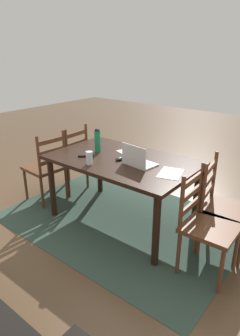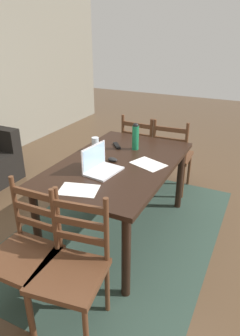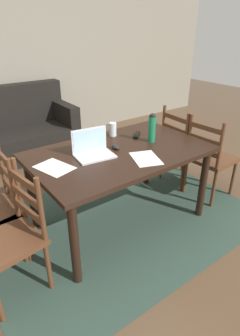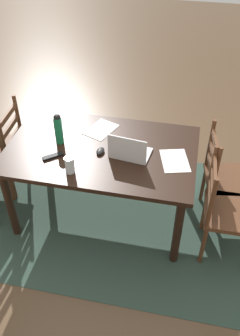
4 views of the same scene
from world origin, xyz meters
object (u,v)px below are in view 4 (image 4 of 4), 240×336
(chair_left_near, at_px, (227,179))
(laptop, at_px, (129,151))
(dining_table, at_px, (102,157))
(chair_right_near, at_px, (0,147))
(tv_remote, at_px, (53,156))
(chair_left_far, at_px, (227,211))
(drinking_glass, at_px, (70,165))
(computer_mouse, at_px, (100,151))
(water_bottle, at_px, (58,128))

(chair_left_near, relative_size, laptop, 2.75)
(dining_table, distance_m, chair_right_near, 1.13)
(chair_left_near, height_order, tv_remote, chair_left_near)
(chair_left_far, xyz_separation_m, laptop, (0.84, -0.14, 0.37))
(dining_table, relative_size, chair_right_near, 1.68)
(chair_left_far, relative_size, drinking_glass, 6.94)
(chair_left_far, relative_size, computer_mouse, 9.50)
(dining_table, bearing_deg, laptop, 166.59)
(chair_left_far, bearing_deg, drinking_glass, 6.37)
(chair_right_near, height_order, tv_remote, chair_right_near)
(dining_table, bearing_deg, chair_right_near, -10.46)
(chair_left_near, distance_m, computer_mouse, 1.16)
(water_bottle, xyz_separation_m, tv_remote, (-0.01, 0.21, -0.13))
(laptop, height_order, tv_remote, laptop)
(laptop, bearing_deg, chair_right_near, -11.01)
(drinking_glass, bearing_deg, chair_left_near, -156.98)
(chair_right_near, relative_size, chair_left_near, 1.00)
(tv_remote, bearing_deg, chair_right_near, -158.26)
(dining_table, distance_m, laptop, 0.30)
(dining_table, relative_size, water_bottle, 5.74)
(drinking_glass, bearing_deg, chair_right_near, -30.24)
(dining_table, relative_size, chair_left_far, 1.68)
(dining_table, distance_m, computer_mouse, 0.12)
(computer_mouse, bearing_deg, chair_right_near, -4.22)
(chair_left_near, bearing_deg, laptop, 16.75)
(drinking_glass, xyz_separation_m, tv_remote, (0.19, -0.14, -0.06))
(laptop, xyz_separation_m, computer_mouse, (0.24, -0.00, -0.04))
(dining_table, distance_m, chair_left_near, 1.13)
(chair_right_near, bearing_deg, laptop, 168.99)
(chair_left_far, height_order, drinking_glass, chair_left_far)
(chair_left_far, xyz_separation_m, tv_remote, (1.44, -0.00, 0.32))
(dining_table, height_order, tv_remote, tv_remote)
(drinking_glass, distance_m, computer_mouse, 0.33)
(drinking_glass, relative_size, computer_mouse, 1.37)
(chair_left_far, distance_m, tv_remote, 1.48)
(laptop, xyz_separation_m, drinking_glass, (0.41, 0.28, 0.01))
(chair_right_near, xyz_separation_m, computer_mouse, (-1.09, 0.26, 0.33))
(chair_left_near, bearing_deg, water_bottle, 7.08)
(laptop, distance_m, tv_remote, 0.62)
(water_bottle, distance_m, drinking_glass, 0.41)
(dining_table, xyz_separation_m, computer_mouse, (-0.01, 0.06, 0.11))
(water_bottle, bearing_deg, tv_remote, 92.79)
(water_bottle, distance_m, computer_mouse, 0.40)
(chair_right_near, height_order, computer_mouse, chair_right_near)
(computer_mouse, relative_size, tv_remote, 0.59)
(chair_right_near, distance_m, laptop, 1.41)
(chair_left_near, xyz_separation_m, laptop, (0.84, 0.25, 0.37))
(water_bottle, relative_size, tv_remote, 1.63)
(water_bottle, bearing_deg, chair_right_near, -14.70)
(chair_left_near, bearing_deg, drinking_glass, 23.02)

